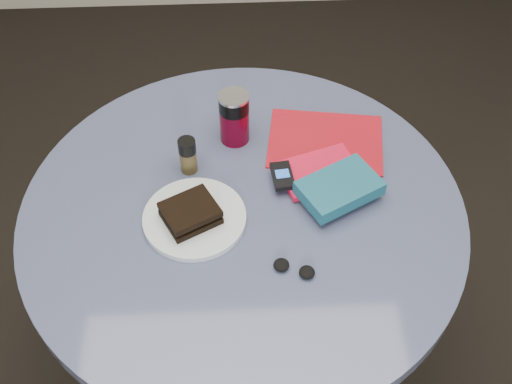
{
  "coord_description": "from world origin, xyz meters",
  "views": [
    {
      "loc": [
        -0.01,
        -0.92,
        1.86
      ],
      "look_at": [
        0.03,
        0.0,
        0.8
      ],
      "focal_mm": 45.0,
      "sensor_mm": 36.0,
      "label": 1
    }
  ],
  "objects_px": {
    "sandwich": "(190,213)",
    "pepper_grinder": "(188,155)",
    "magazine": "(325,141)",
    "mp3_player": "(282,176)",
    "table": "(244,250)",
    "novel": "(339,188)",
    "plate": "(195,218)",
    "red_book": "(319,172)",
    "soda_can": "(234,118)",
    "headphones": "(294,269)"
  },
  "relations": [
    {
      "from": "table",
      "to": "red_book",
      "type": "relative_size",
      "value": 5.56
    },
    {
      "from": "table",
      "to": "novel",
      "type": "xyz_separation_m",
      "value": [
        0.22,
        0.01,
        0.2
      ]
    },
    {
      "from": "magazine",
      "to": "soda_can",
      "type": "bearing_deg",
      "value": -177.52
    },
    {
      "from": "soda_can",
      "to": "sandwich",
      "type": "bearing_deg",
      "value": -111.29
    },
    {
      "from": "sandwich",
      "to": "headphones",
      "type": "height_order",
      "value": "sandwich"
    },
    {
      "from": "plate",
      "to": "novel",
      "type": "relative_size",
      "value": 1.3
    },
    {
      "from": "table",
      "to": "magazine",
      "type": "bearing_deg",
      "value": 43.3
    },
    {
      "from": "magazine",
      "to": "novel",
      "type": "distance_m",
      "value": 0.19
    },
    {
      "from": "novel",
      "to": "red_book",
      "type": "bearing_deg",
      "value": 87.04
    },
    {
      "from": "soda_can",
      "to": "mp3_player",
      "type": "height_order",
      "value": "soda_can"
    },
    {
      "from": "sandwich",
      "to": "mp3_player",
      "type": "height_order",
      "value": "sandwich"
    },
    {
      "from": "soda_can",
      "to": "red_book",
      "type": "height_order",
      "value": "soda_can"
    },
    {
      "from": "red_book",
      "to": "sandwich",
      "type": "bearing_deg",
      "value": -175.02
    },
    {
      "from": "table",
      "to": "headphones",
      "type": "xyz_separation_m",
      "value": [
        0.1,
        -0.18,
        0.17
      ]
    },
    {
      "from": "plate",
      "to": "headphones",
      "type": "relative_size",
      "value": 2.41
    },
    {
      "from": "novel",
      "to": "headphones",
      "type": "bearing_deg",
      "value": -149.6
    },
    {
      "from": "pepper_grinder",
      "to": "headphones",
      "type": "height_order",
      "value": "pepper_grinder"
    },
    {
      "from": "magazine",
      "to": "mp3_player",
      "type": "distance_m",
      "value": 0.18
    },
    {
      "from": "red_book",
      "to": "pepper_grinder",
      "type": "bearing_deg",
      "value": 155.26
    },
    {
      "from": "magazine",
      "to": "mp3_player",
      "type": "xyz_separation_m",
      "value": [
        -0.12,
        -0.13,
        0.02
      ]
    },
    {
      "from": "sandwich",
      "to": "magazine",
      "type": "height_order",
      "value": "sandwich"
    },
    {
      "from": "plate",
      "to": "magazine",
      "type": "xyz_separation_m",
      "value": [
        0.32,
        0.23,
        -0.0
      ]
    },
    {
      "from": "plate",
      "to": "sandwich",
      "type": "distance_m",
      "value": 0.03
    },
    {
      "from": "pepper_grinder",
      "to": "magazine",
      "type": "bearing_deg",
      "value": 13.01
    },
    {
      "from": "table",
      "to": "pepper_grinder",
      "type": "bearing_deg",
      "value": 135.08
    },
    {
      "from": "soda_can",
      "to": "novel",
      "type": "distance_m",
      "value": 0.31
    },
    {
      "from": "soda_can",
      "to": "novel",
      "type": "bearing_deg",
      "value": -42.42
    },
    {
      "from": "novel",
      "to": "table",
      "type": "bearing_deg",
      "value": 155.46
    },
    {
      "from": "soda_can",
      "to": "red_book",
      "type": "xyz_separation_m",
      "value": [
        0.19,
        -0.13,
        -0.06
      ]
    },
    {
      "from": "plate",
      "to": "soda_can",
      "type": "xyz_separation_m",
      "value": [
        0.1,
        0.26,
        0.06
      ]
    },
    {
      "from": "plate",
      "to": "novel",
      "type": "distance_m",
      "value": 0.33
    },
    {
      "from": "magazine",
      "to": "mp3_player",
      "type": "bearing_deg",
      "value": -122.86
    },
    {
      "from": "magazine",
      "to": "red_book",
      "type": "height_order",
      "value": "red_book"
    },
    {
      "from": "magazine",
      "to": "mp3_player",
      "type": "height_order",
      "value": "mp3_player"
    },
    {
      "from": "novel",
      "to": "soda_can",
      "type": "bearing_deg",
      "value": 109.34
    },
    {
      "from": "red_book",
      "to": "table",
      "type": "bearing_deg",
      "value": -172.56
    },
    {
      "from": "magazine",
      "to": "mp3_player",
      "type": "relative_size",
      "value": 3.24
    },
    {
      "from": "sandwich",
      "to": "pepper_grinder",
      "type": "xyz_separation_m",
      "value": [
        -0.01,
        0.16,
        0.01
      ]
    },
    {
      "from": "plate",
      "to": "red_book",
      "type": "distance_m",
      "value": 0.31
    },
    {
      "from": "sandwich",
      "to": "mp3_player",
      "type": "xyz_separation_m",
      "value": [
        0.21,
        0.11,
        -0.01
      ]
    },
    {
      "from": "table",
      "to": "novel",
      "type": "relative_size",
      "value": 5.72
    },
    {
      "from": "pepper_grinder",
      "to": "magazine",
      "type": "relative_size",
      "value": 0.34
    },
    {
      "from": "table",
      "to": "plate",
      "type": "distance_m",
      "value": 0.2
    },
    {
      "from": "soda_can",
      "to": "magazine",
      "type": "bearing_deg",
      "value": -6.27
    },
    {
      "from": "red_book",
      "to": "mp3_player",
      "type": "bearing_deg",
      "value": 175.36
    },
    {
      "from": "table",
      "to": "pepper_grinder",
      "type": "xyz_separation_m",
      "value": [
        -0.12,
        0.12,
        0.21
      ]
    },
    {
      "from": "soda_can",
      "to": "pepper_grinder",
      "type": "bearing_deg",
      "value": -137.49
    },
    {
      "from": "pepper_grinder",
      "to": "headphones",
      "type": "relative_size",
      "value": 0.99
    },
    {
      "from": "novel",
      "to": "headphones",
      "type": "relative_size",
      "value": 1.85
    },
    {
      "from": "table",
      "to": "headphones",
      "type": "bearing_deg",
      "value": -60.57
    }
  ]
}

